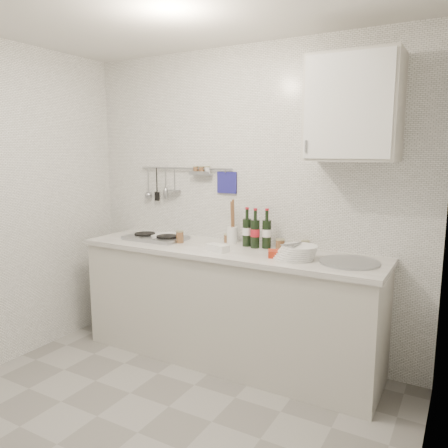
# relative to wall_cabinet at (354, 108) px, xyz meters

# --- Properties ---
(floor) EXTENTS (3.00, 3.00, 0.00)m
(floor) POSITION_rel_wall_cabinet_xyz_m (-0.90, -1.22, -1.95)
(floor) COLOR slate
(floor) RESTS_ON ground
(back_wall) EXTENTS (3.00, 0.02, 2.50)m
(back_wall) POSITION_rel_wall_cabinet_xyz_m (-0.90, 0.18, -0.70)
(back_wall) COLOR silver
(back_wall) RESTS_ON floor
(wall_right) EXTENTS (0.02, 2.80, 2.50)m
(wall_right) POSITION_rel_wall_cabinet_xyz_m (0.60, -1.22, -0.70)
(wall_right) COLOR silver
(wall_right) RESTS_ON floor
(counter) EXTENTS (2.44, 0.64, 0.96)m
(counter) POSITION_rel_wall_cabinet_xyz_m (-0.89, -0.12, -1.52)
(counter) COLOR beige
(counter) RESTS_ON floor
(wall_rail) EXTENTS (0.98, 0.09, 0.34)m
(wall_rail) POSITION_rel_wall_cabinet_xyz_m (-1.50, 0.15, -0.52)
(wall_rail) COLOR #93969B
(wall_rail) RESTS_ON back_wall
(wall_cabinet) EXTENTS (0.60, 0.38, 0.70)m
(wall_cabinet) POSITION_rel_wall_cabinet_xyz_m (0.00, 0.00, 0.00)
(wall_cabinet) COLOR beige
(wall_cabinet) RESTS_ON back_wall
(plate_stack_hob) EXTENTS (0.29, 0.28, 0.04)m
(plate_stack_hob) POSITION_rel_wall_cabinet_xyz_m (-1.55, -0.05, -1.01)
(plate_stack_hob) COLOR #4C79AC
(plate_stack_hob) RESTS_ON counter
(plate_stack_sink) EXTENTS (0.30, 0.29, 0.10)m
(plate_stack_sink) POSITION_rel_wall_cabinet_xyz_m (-0.31, -0.18, -0.98)
(plate_stack_sink) COLOR white
(plate_stack_sink) RESTS_ON counter
(wine_bottles) EXTENTS (0.24, 0.11, 0.31)m
(wine_bottles) POSITION_rel_wall_cabinet_xyz_m (-0.72, 0.02, -0.87)
(wine_bottles) COLOR black
(wine_bottles) RESTS_ON counter
(butter_dish) EXTENTS (0.19, 0.13, 0.05)m
(butter_dish) POSITION_rel_wall_cabinet_xyz_m (-0.91, -0.25, -1.00)
(butter_dish) COLOR white
(butter_dish) RESTS_ON counter
(strawberry_punnet) EXTENTS (0.15, 0.15, 0.05)m
(strawberry_punnet) POSITION_rel_wall_cabinet_xyz_m (-0.45, -0.20, -1.01)
(strawberry_punnet) COLOR red
(strawberry_punnet) RESTS_ON counter
(utensil_crock) EXTENTS (0.09, 0.09, 0.37)m
(utensil_crock) POSITION_rel_wall_cabinet_xyz_m (-0.96, 0.07, -0.94)
(utensil_crock) COLOR white
(utensil_crock) RESTS_ON counter
(jar_a) EXTENTS (0.06, 0.06, 0.07)m
(jar_a) POSITION_rel_wall_cabinet_xyz_m (-1.01, 0.08, -0.99)
(jar_a) COLOR brown
(jar_a) RESTS_ON counter
(jar_b) EXTENTS (0.07, 0.07, 0.07)m
(jar_b) POSITION_rel_wall_cabinet_xyz_m (-0.35, 0.13, -0.99)
(jar_b) COLOR brown
(jar_b) RESTS_ON counter
(jar_c) EXTENTS (0.07, 0.07, 0.09)m
(jar_c) POSITION_rel_wall_cabinet_xyz_m (-0.51, 0.02, -0.99)
(jar_c) COLOR brown
(jar_c) RESTS_ON counter
(jar_d) EXTENTS (0.07, 0.07, 0.10)m
(jar_d) POSITION_rel_wall_cabinet_xyz_m (-1.34, -0.13, -0.98)
(jar_d) COLOR brown
(jar_d) RESTS_ON counter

